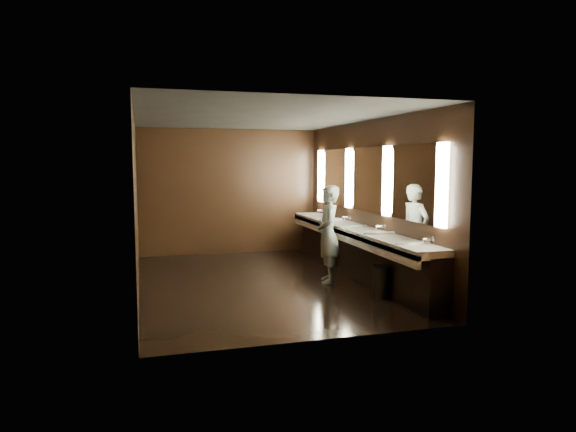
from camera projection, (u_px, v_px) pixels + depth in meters
name	position (u px, v px, depth m)	size (l,w,h in m)	color
floor	(260.00, 282.00, 8.82)	(6.00, 6.00, 0.00)	black
ceiling	(259.00, 117.00, 8.53)	(4.00, 6.00, 0.02)	#2D2D2B
wall_back	(229.00, 192.00, 11.54)	(4.00, 0.02, 2.80)	black
wall_front	(319.00, 220.00, 5.81)	(4.00, 0.02, 2.80)	black
wall_left	(136.00, 204.00, 8.12)	(0.02, 6.00, 2.80)	black
wall_right	(368.00, 199.00, 9.23)	(0.02, 6.00, 2.80)	black
sink_counter	(356.00, 249.00, 9.27)	(0.55, 5.40, 1.01)	black
mirror_band	(367.00, 179.00, 9.19)	(0.06, 5.03, 1.15)	white
person	(328.00, 234.00, 8.76)	(0.61, 0.40, 1.67)	#82B7C2
trash_bin	(383.00, 282.00, 7.80)	(0.32, 0.32, 0.50)	black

